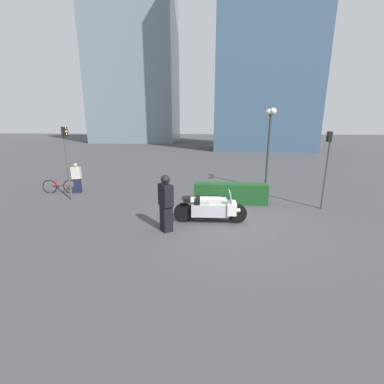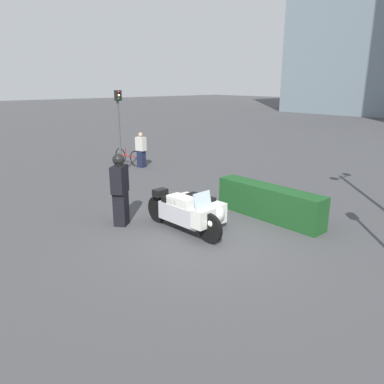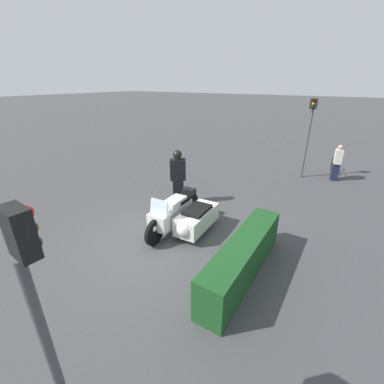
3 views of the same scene
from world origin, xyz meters
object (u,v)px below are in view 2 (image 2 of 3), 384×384
object	(u,v)px
officer_rider	(120,188)
pedestrian_bystander	(141,150)
police_motorcycle	(193,210)
bicycle_parked	(128,157)
hedge_bush_curbside	(269,202)
traffic_light_far	(119,120)

from	to	relation	value
officer_rider	pedestrian_bystander	size ratio (longest dim) A/B	1.24
police_motorcycle	bicycle_parked	distance (m)	8.36
hedge_bush_curbside	traffic_light_far	size ratio (longest dim) A/B	0.97
police_motorcycle	bicycle_parked	xyz separation A→B (m)	(-7.81, 2.98, -0.14)
hedge_bush_curbside	police_motorcycle	bearing A→B (deg)	-111.92
police_motorcycle	traffic_light_far	size ratio (longest dim) A/B	0.79
police_motorcycle	hedge_bush_curbside	bearing A→B (deg)	65.42
officer_rider	bicycle_parked	world-z (taller)	officer_rider
pedestrian_bystander	traffic_light_far	bearing A→B (deg)	-174.22
hedge_bush_curbside	bicycle_parked	xyz separation A→B (m)	(-8.64, 0.93, -0.11)
officer_rider	pedestrian_bystander	distance (m)	7.04
bicycle_parked	traffic_light_far	bearing A→B (deg)	-49.32
officer_rider	hedge_bush_curbside	size ratio (longest dim) A/B	0.59
hedge_bush_curbside	bicycle_parked	size ratio (longest dim) A/B	1.85
hedge_bush_curbside	pedestrian_bystander	size ratio (longest dim) A/B	2.10
police_motorcycle	bicycle_parked	size ratio (longest dim) A/B	1.50
hedge_bush_curbside	bicycle_parked	world-z (taller)	hedge_bush_curbside
traffic_light_far	officer_rider	bearing A→B (deg)	-28.64
police_motorcycle	traffic_light_far	xyz separation A→B (m)	(-6.54, 1.86, 1.71)
pedestrian_bystander	officer_rider	bearing A→B (deg)	-140.28
police_motorcycle	bicycle_parked	bearing A→B (deg)	156.48
officer_rider	hedge_bush_curbside	bearing A→B (deg)	17.94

